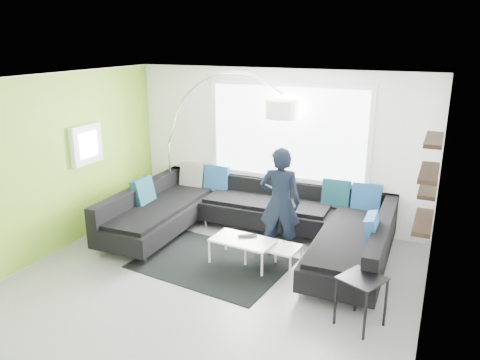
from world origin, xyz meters
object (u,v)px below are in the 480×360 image
object	(u,v)px
sectional_sofa	(250,223)
coffee_table	(258,252)
arc_lamp	(168,143)
laptop	(248,237)
side_table	(360,302)
person	(280,202)

from	to	relation	value
sectional_sofa	coffee_table	size ratio (longest dim) A/B	3.68
sectional_sofa	arc_lamp	world-z (taller)	arc_lamp
coffee_table	arc_lamp	xyz separation A→B (m)	(-2.40, 1.38, 1.18)
laptop	side_table	bearing A→B (deg)	-62.49
coffee_table	arc_lamp	world-z (taller)	arc_lamp
person	laptop	distance (m)	0.73
laptop	sectional_sofa	bearing A→B (deg)	75.53
sectional_sofa	laptop	world-z (taller)	sectional_sofa
coffee_table	side_table	xyz separation A→B (m)	(1.70, -0.95, 0.12)
side_table	laptop	xyz separation A→B (m)	(-1.87, 0.97, 0.09)
sectional_sofa	side_table	size ratio (longest dim) A/B	6.99
arc_lamp	side_table	distance (m)	4.84
arc_lamp	side_table	size ratio (longest dim) A/B	4.36
arc_lamp	person	bearing A→B (deg)	-17.22
person	laptop	size ratio (longest dim) A/B	5.01
sectional_sofa	laptop	distance (m)	0.55
sectional_sofa	person	distance (m)	0.71
coffee_table	laptop	world-z (taller)	laptop
sectional_sofa	person	xyz separation A→B (m)	(0.53, -0.07, 0.46)
arc_lamp	coffee_table	bearing A→B (deg)	-27.56
sectional_sofa	coffee_table	distance (m)	0.68
sectional_sofa	arc_lamp	xyz separation A→B (m)	(-2.04, 0.85, 0.96)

